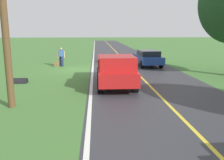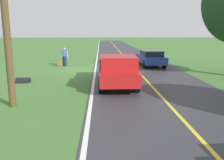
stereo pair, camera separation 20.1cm
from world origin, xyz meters
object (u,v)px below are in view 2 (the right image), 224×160
at_px(suitcase_carried, 60,63).
at_px(pickup_truck_passing, 117,69).
at_px(sedan_near_oncoming, 151,58).
at_px(hitchhiker_walking, 65,55).
at_px(utility_pole_roadside, 4,5).

bearing_deg(suitcase_carried, pickup_truck_passing, 25.37).
height_order(pickup_truck_passing, sedan_near_oncoming, pickup_truck_passing).
bearing_deg(sedan_near_oncoming, hitchhiker_walking, -1.88).
bearing_deg(sedan_near_oncoming, utility_pole_roadside, 54.40).
xyz_separation_m(suitcase_carried, pickup_truck_passing, (-4.60, 8.08, 0.72)).
height_order(sedan_near_oncoming, utility_pole_roadside, utility_pole_roadside).
bearing_deg(pickup_truck_passing, hitchhiker_walking, -62.92).
relative_size(hitchhiker_walking, utility_pole_roadside, 0.21).
xyz_separation_m(suitcase_carried, sedan_near_oncoming, (-8.18, 0.14, 0.51)).
relative_size(pickup_truck_passing, utility_pole_roadside, 0.66).
relative_size(suitcase_carried, sedan_near_oncoming, 0.11).
distance_m(suitcase_carried, pickup_truck_passing, 9.33).
bearing_deg(pickup_truck_passing, sedan_near_oncoming, -114.28).
bearing_deg(sedan_near_oncoming, suitcase_carried, -1.01).
relative_size(suitcase_carried, pickup_truck_passing, 0.09).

